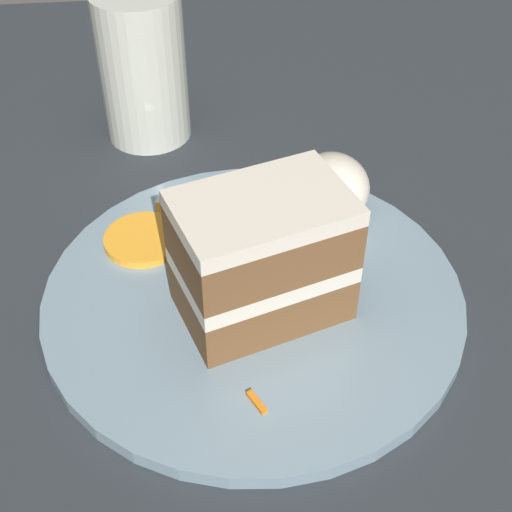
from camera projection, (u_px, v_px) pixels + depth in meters
ground_plane at (212, 394)px, 0.49m from camera, size 6.00×6.00×0.00m
dining_table at (211, 378)px, 0.48m from camera, size 1.19×1.17×0.04m
plate at (256, 295)px, 0.50m from camera, size 0.29×0.29×0.01m
cake_slice at (265, 257)px, 0.46m from camera, size 0.10×0.12×0.09m
cream_dollop at (335, 187)px, 0.55m from camera, size 0.06×0.06×0.05m
orange_garnish at (146, 239)px, 0.53m from camera, size 0.06×0.06×0.01m
carrot_shreds_scatter at (271, 247)px, 0.53m from camera, size 0.22×0.16×0.00m
drinking_glass at (146, 77)px, 0.63m from camera, size 0.08×0.08×0.13m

